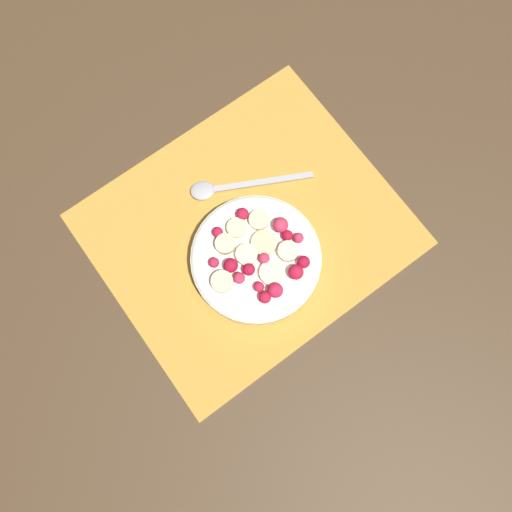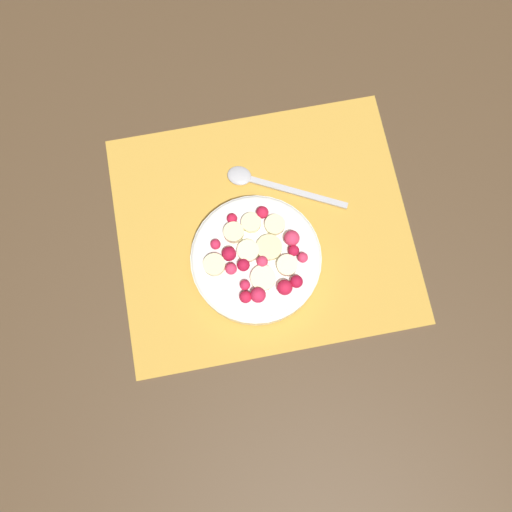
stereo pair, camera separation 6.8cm
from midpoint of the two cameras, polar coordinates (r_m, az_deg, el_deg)
name	(u,v)px [view 2 (the right image)]	position (r m, az deg, el deg)	size (l,w,h in m)	color
ground_plane	(263,229)	(0.74, 3.43, 2.50)	(3.00, 3.00, 0.00)	#4C3823
placemat	(263,229)	(0.74, 3.44, 2.56)	(0.43, 0.37, 0.01)	gold
fruit_bowl	(256,259)	(0.70, 2.75, -0.95)	(0.18, 0.18, 0.05)	silver
spoon	(262,182)	(0.75, 3.23, 7.90)	(0.17, 0.10, 0.01)	#B2B2B7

